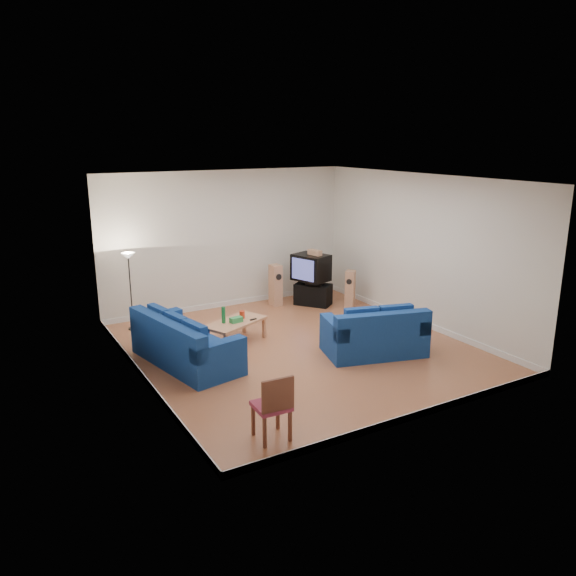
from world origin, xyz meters
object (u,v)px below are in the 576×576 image
tv_stand (313,294)px  television (311,267)px  sofa_three_seat (183,346)px  coffee_table (235,324)px  sofa_loveseat (375,337)px

tv_stand → television: 0.66m
sofa_three_seat → television: (3.91, 1.99, 0.59)m
sofa_three_seat → tv_stand: 4.41m
sofa_three_seat → coffee_table: 1.33m
coffee_table → television: 3.12m
sofa_three_seat → sofa_loveseat: bearing=56.4°
sofa_three_seat → coffee_table: sofa_three_seat is taller
coffee_table → television: (2.68, 1.51, 0.52)m
sofa_loveseat → television: television is taller
sofa_three_seat → sofa_loveseat: 3.50m
tv_stand → television: television is taller
coffee_table → sofa_loveseat: bearing=-42.1°
sofa_three_seat → sofa_loveseat: (3.24, -1.33, 0.01)m
sofa_loveseat → television: (0.67, 3.32, 0.58)m
tv_stand → sofa_three_seat: bearing=-100.5°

